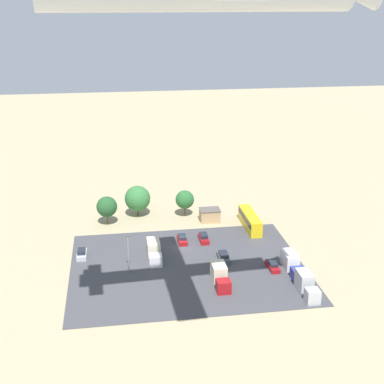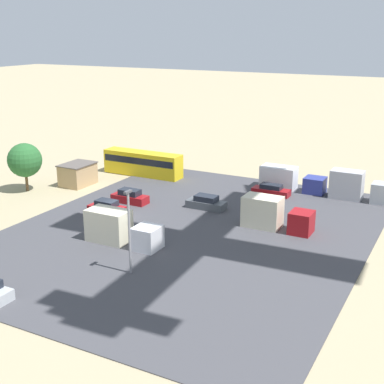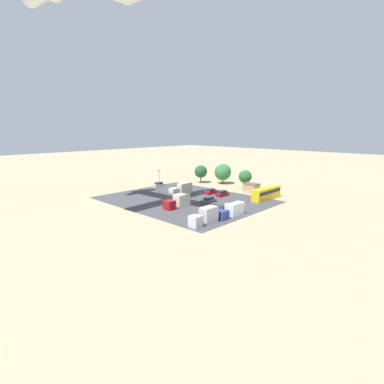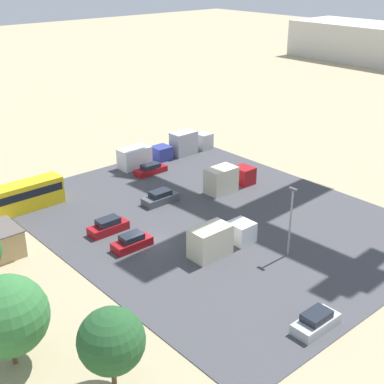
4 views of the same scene
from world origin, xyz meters
TOP-DOWN VIEW (x-y plane):
  - ground_plane at (0.00, 0.00)m, footprint 400.00×400.00m
  - parking_lot_surface at (0.00, 9.40)m, footprint 44.42×35.17m
  - shed_building at (-8.27, -12.15)m, footprint 4.68×3.53m
  - bus at (-16.49, -7.08)m, footprint 2.57×11.83m
  - parked_car_0 at (-4.99, -1.53)m, footprint 1.78×4.48m
  - parked_car_1 at (20.21, 2.04)m, footprint 1.91×4.36m
  - parked_car_2 at (-7.37, 7.57)m, footprint 1.92×4.61m
  - parked_car_3 at (-15.88, 12.49)m, footprint 1.73×4.73m
  - parked_car_4 at (-0.43, -1.59)m, footprint 1.82×4.25m
  - parked_truck_0 at (6.02, 4.74)m, footprint 2.48×7.74m
  - parked_truck_1 at (-19.32, 13.61)m, footprint 2.46×8.41m
  - parked_truck_2 at (-4.82, 16.64)m, footprint 2.48×7.36m
  - parked_truck_3 at (-18.95, 22.29)m, footprint 2.30×7.15m
  - tree_near_shed at (7.91, -18.13)m, footprint 6.03×6.03m
  - tree_apron_mid at (15.05, -14.00)m, footprint 4.69×4.69m
  - tree_apron_far at (-3.05, -16.26)m, footprint 4.37×4.37m
  - light_pole_lot_centre at (11.16, 9.50)m, footprint 0.90×0.28m

SIDE VIEW (x-z plane):
  - ground_plane at x=0.00m, z-range 0.00..0.00m
  - parking_lot_surface at x=0.00m, z-range 0.00..0.08m
  - parked_car_3 at x=-15.88m, z-range -0.04..1.37m
  - parked_car_1 at x=20.21m, z-range -0.05..1.51m
  - parked_car_2 at x=-7.37m, z-range -0.05..1.52m
  - parked_car_4 at x=-0.43m, z-range -0.05..1.53m
  - parked_car_0 at x=-4.99m, z-range -0.06..1.60m
  - parked_truck_1 at x=-19.32m, z-range -0.04..2.87m
  - shed_building at x=-8.27m, z-range 0.01..2.97m
  - parked_truck_0 at x=6.02m, z-range -0.06..3.14m
  - parked_truck_2 at x=-4.82m, z-range -0.06..3.23m
  - parked_truck_3 at x=-18.95m, z-range -0.07..3.45m
  - bus at x=-16.49m, z-range 0.21..3.57m
  - tree_apron_far at x=-3.05m, z-range 0.95..7.23m
  - light_pole_lot_centre at x=11.16m, z-range 0.50..7.89m
  - tree_apron_mid at x=15.05m, z-range 0.95..7.54m
  - tree_near_shed at x=7.91m, z-range 0.64..7.95m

